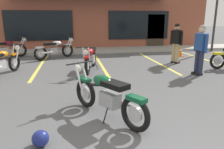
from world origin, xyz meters
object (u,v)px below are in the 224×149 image
motorcycle_silver_naked (55,49)px  motorcycle_orange_scrambler (91,58)px  motorcycle_red_sportbike (1,62)px  traffic_cone (180,51)px  motorcycle_blue_standard (6,49)px  person_in_black_shirt (200,47)px  motorcycle_foreground_classic (107,95)px  helmet_on_pavement (40,139)px  person_in_shorts_foreground (176,41)px

motorcycle_silver_naked → motorcycle_orange_scrambler: (1.47, -2.69, 0.00)m
motorcycle_red_sportbike → traffic_cone: bearing=17.8°
motorcycle_red_sportbike → motorcycle_silver_naked: same height
motorcycle_blue_standard → traffic_cone: (8.44, -0.93, -0.20)m
motorcycle_red_sportbike → motorcycle_blue_standard: (-0.78, 3.39, 0.00)m
traffic_cone → person_in_black_shirt: bearing=-107.4°
motorcycle_red_sportbike → motorcycle_foreground_classic: bearing=-51.6°
motorcycle_orange_scrambler → helmet_on_pavement: (-1.17, -4.83, -0.33)m
motorcycle_foreground_classic → traffic_cone: bearing=52.8°
motorcycle_red_sportbike → helmet_on_pavement: size_ratio=7.78×
motorcycle_red_sportbike → person_in_black_shirt: size_ratio=1.21×
motorcycle_blue_standard → motorcycle_orange_scrambler: same height
motorcycle_silver_naked → person_in_shorts_foreground: (5.14, -2.02, 0.49)m
motorcycle_foreground_classic → motorcycle_blue_standard: size_ratio=1.03×
helmet_on_pavement → motorcycle_silver_naked: bearing=92.3°
traffic_cone → motorcycle_silver_naked: bearing=175.3°
helmet_on_pavement → traffic_cone: (5.84, 7.01, 0.13)m
motorcycle_red_sportbike → person_in_shorts_foreground: (6.66, 0.94, 0.49)m
motorcycle_red_sportbike → motorcycle_orange_scrambler: size_ratio=0.97×
motorcycle_blue_standard → person_in_shorts_foreground: 7.85m
motorcycle_orange_scrambler → helmet_on_pavement: 4.98m
motorcycle_foreground_classic → motorcycle_blue_standard: 8.05m
motorcycle_red_sportbike → person_in_black_shirt: person_in_black_shirt is taller
person_in_black_shirt → person_in_shorts_foreground: 1.96m
motorcycle_blue_standard → traffic_cone: size_ratio=3.41×
motorcycle_foreground_classic → helmet_on_pavement: (-1.14, -0.82, -0.33)m
person_in_shorts_foreground → motorcycle_foreground_classic: bearing=-128.3°
motorcycle_foreground_classic → motorcycle_red_sportbike: size_ratio=0.92×
motorcycle_red_sportbike → traffic_cone: size_ratio=3.82×
motorcycle_orange_scrambler → helmet_on_pavement: bearing=-103.6°
motorcycle_blue_standard → helmet_on_pavement: 8.36m
motorcycle_blue_standard → traffic_cone: 8.49m
traffic_cone → motorcycle_blue_standard: bearing=173.7°
traffic_cone → helmet_on_pavement: bearing=-129.8°
person_in_black_shirt → person_in_shorts_foreground: (0.09, 1.96, 0.00)m
motorcycle_red_sportbike → person_in_shorts_foreground: 6.75m
motorcycle_silver_naked → person_in_black_shirt: size_ratio=1.09×
motorcycle_blue_standard → person_in_shorts_foreground: (7.44, -2.44, 0.49)m
person_in_black_shirt → motorcycle_foreground_classic: bearing=-142.9°
motorcycle_orange_scrambler → helmet_on_pavement: motorcycle_orange_scrambler is taller
motorcycle_foreground_classic → helmet_on_pavement: size_ratio=7.16×
motorcycle_blue_standard → motorcycle_orange_scrambler: (3.77, -3.11, 0.00)m
motorcycle_orange_scrambler → helmet_on_pavement: size_ratio=7.98×
helmet_on_pavement → person_in_black_shirt: bearing=36.7°
motorcycle_blue_standard → person_in_black_shirt: 8.58m
person_in_shorts_foreground → traffic_cone: bearing=56.6°
motorcycle_silver_naked → motorcycle_blue_standard: bearing=169.5°
motorcycle_red_sportbike → traffic_cone: 8.04m
helmet_on_pavement → person_in_shorts_foreground: bearing=48.6°
motorcycle_orange_scrambler → person_in_black_shirt: bearing=-19.8°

